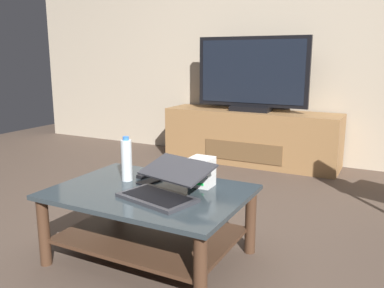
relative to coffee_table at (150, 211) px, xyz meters
The scene contains 10 objects.
ground_plane 0.28m from the coffee_table, 99.09° to the left, with size 7.68×7.68×0.00m, color #4C3D33.
back_wall 2.74m from the coffee_table, 90.31° to the left, with size 6.40×0.12×2.80m, color #B2A38C.
coffee_table is the anchor object (origin of this frame).
media_cabinet 2.19m from the coffee_table, 95.44° to the left, with size 1.76×0.46×0.54m.
television 2.25m from the coffee_table, 95.49° to the left, with size 1.13×0.20×0.73m.
laptop 0.22m from the coffee_table, 20.64° to the right, with size 0.45×0.44×0.16m.
router_box 0.35m from the coffee_table, 41.17° to the left, with size 0.12×0.11×0.16m.
water_bottle_near 0.33m from the coffee_table, 157.65° to the left, with size 0.06×0.06×0.25m.
cell_phone 0.18m from the coffee_table, 123.29° to the left, with size 0.07×0.14×0.01m, color black.
tv_remote 0.29m from the coffee_table, 124.08° to the left, with size 0.04×0.16×0.02m, color black.
Camera 1 is at (1.15, -1.78, 1.08)m, focal length 37.95 mm.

